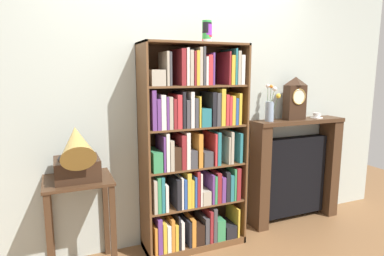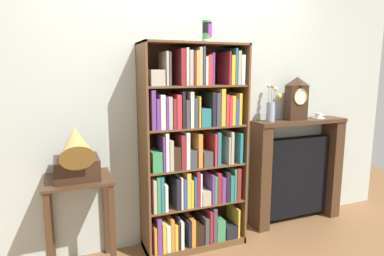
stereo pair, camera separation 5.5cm
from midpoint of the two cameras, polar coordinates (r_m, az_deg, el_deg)
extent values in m
cube|color=brown|center=(3.22, 1.30, -20.18)|extent=(7.67, 6.40, 0.02)
cube|color=beige|center=(3.12, 1.15, 4.62)|extent=(4.67, 0.08, 2.64)
cube|color=brown|center=(2.80, -7.83, -4.35)|extent=(0.02, 0.35, 1.84)
cube|color=brown|center=(3.14, 8.50, -2.85)|extent=(0.02, 0.35, 1.84)
cube|color=#4C311C|center=(3.10, -0.42, -2.91)|extent=(0.93, 0.01, 1.84)
cube|color=brown|center=(2.87, 0.85, 14.37)|extent=(0.93, 0.35, 0.02)
cube|color=brown|center=(3.26, 0.77, -18.97)|extent=(0.93, 0.35, 0.06)
cube|color=orange|center=(3.06, -6.51, -17.89)|extent=(0.02, 0.30, 0.24)
cube|color=#663884|center=(3.05, -5.80, -17.25)|extent=(0.04, 0.29, 0.31)
cube|color=gold|center=(3.06, -5.00, -17.53)|extent=(0.03, 0.28, 0.27)
cube|color=white|center=(3.08, -4.26, -17.68)|extent=(0.03, 0.27, 0.24)
cube|color=orange|center=(3.08, -3.62, -17.19)|extent=(0.03, 0.28, 0.29)
cube|color=gold|center=(3.09, -2.88, -17.63)|extent=(0.03, 0.24, 0.24)
cube|color=black|center=(3.09, -2.53, -16.88)|extent=(0.02, 0.28, 0.30)
cube|color=white|center=(3.11, -1.99, -17.21)|extent=(0.03, 0.28, 0.25)
cube|color=black|center=(3.12, -0.59, -17.30)|extent=(0.02, 0.24, 0.24)
cube|color=orange|center=(3.15, -0.17, -16.85)|extent=(0.04, 0.30, 0.25)
cube|color=black|center=(3.18, 0.96, -17.21)|extent=(0.08, 0.28, 0.19)
cube|color=#424247|center=(3.19, 2.17, -16.59)|extent=(0.04, 0.28, 0.24)
cube|color=maroon|center=(3.19, 2.97, -16.08)|extent=(0.03, 0.26, 0.30)
cube|color=#424247|center=(3.21, 3.54, -15.73)|extent=(0.03, 0.28, 0.32)
cube|color=#388E56|center=(3.25, 4.61, -16.55)|extent=(0.08, 0.26, 0.20)
cube|color=black|center=(3.30, 6.47, -16.91)|extent=(0.11, 0.23, 0.12)
cube|color=gold|center=(3.30, 7.62, -15.40)|extent=(0.02, 0.24, 0.28)
cube|color=brown|center=(3.09, 0.78, -12.60)|extent=(0.89, 0.33, 0.02)
cube|color=#B2A893|center=(2.90, -6.62, -10.97)|extent=(0.03, 0.30, 0.29)
cube|color=#388E56|center=(2.88, -5.83, -10.90)|extent=(0.03, 0.24, 0.31)
cube|color=teal|center=(2.89, -5.17, -10.87)|extent=(0.03, 0.24, 0.31)
cube|color=white|center=(2.94, -4.74, -11.22)|extent=(0.02, 0.31, 0.23)
cube|color=black|center=(2.95, -2.61, -10.78)|extent=(0.04, 0.28, 0.26)
cube|color=white|center=(2.95, -1.98, -10.64)|extent=(0.02, 0.26, 0.28)
cube|color=#2D519E|center=(2.97, -1.52, -10.67)|extent=(0.03, 0.27, 0.26)
cube|color=gold|center=(2.98, -0.97, -10.07)|extent=(0.04, 0.30, 0.31)
cube|color=gold|center=(3.01, -0.42, -10.55)|extent=(0.02, 0.31, 0.25)
cube|color=#2D519E|center=(2.99, 0.28, -10.41)|extent=(0.02, 0.26, 0.27)
cube|color=maroon|center=(3.01, 0.58, -9.80)|extent=(0.03, 0.30, 0.32)
cube|color=white|center=(3.02, 1.08, -9.96)|extent=(0.02, 0.30, 0.30)
cube|color=#B2A893|center=(3.04, 2.35, -11.56)|extent=(0.08, 0.21, 0.13)
cube|color=#663884|center=(3.07, 3.12, -9.93)|extent=(0.02, 0.29, 0.27)
cube|color=#388E56|center=(3.09, 3.50, -9.93)|extent=(0.02, 0.31, 0.26)
cube|color=maroon|center=(3.07, 4.38, -9.86)|extent=(0.04, 0.24, 0.28)
cube|color=#663884|center=(3.13, 4.82, -9.91)|extent=(0.04, 0.31, 0.23)
cube|color=black|center=(3.13, 5.60, -9.48)|extent=(0.04, 0.30, 0.28)
cube|color=teal|center=(3.16, 6.23, -9.63)|extent=(0.03, 0.31, 0.24)
cube|color=#388E56|center=(3.15, 6.93, -9.18)|extent=(0.02, 0.27, 0.30)
cube|color=maroon|center=(3.15, 7.64, -9.16)|extent=(0.04, 0.24, 0.30)
cube|color=brown|center=(2.98, 0.80, -6.32)|extent=(0.89, 0.33, 0.02)
cube|color=#388E56|center=(2.80, -6.13, -5.42)|extent=(0.08, 0.27, 0.17)
cube|color=#663884|center=(2.79, -4.97, -4.13)|extent=(0.02, 0.24, 0.29)
cube|color=white|center=(2.80, -4.42, -3.83)|extent=(0.03, 0.25, 0.32)
cube|color=#B2A893|center=(2.84, -3.87, -4.26)|extent=(0.03, 0.30, 0.26)
cube|color=#382316|center=(2.83, -2.65, -4.97)|extent=(0.06, 0.22, 0.20)
cube|color=maroon|center=(2.86, -1.81, -3.79)|extent=(0.04, 0.28, 0.29)
cube|color=white|center=(2.87, -1.02, -3.55)|extent=(0.03, 0.27, 0.31)
cube|color=#424247|center=(2.91, -0.12, -4.95)|extent=(0.06, 0.28, 0.15)
cube|color=orange|center=(2.90, 1.21, -3.58)|extent=(0.04, 0.25, 0.29)
cube|color=#424247|center=(2.93, 2.58, -5.05)|extent=(0.09, 0.22, 0.13)
cube|color=#C63338|center=(2.97, 3.62, -3.38)|extent=(0.02, 0.28, 0.28)
cube|color=teal|center=(2.97, 4.32, -3.29)|extent=(0.03, 0.24, 0.29)
cube|color=#B2A893|center=(3.02, 6.05, -3.56)|extent=(0.02, 0.24, 0.25)
cube|color=#B2A893|center=(3.03, 6.52, -3.11)|extent=(0.03, 0.25, 0.29)
cube|color=teal|center=(3.07, 8.03, -3.15)|extent=(0.03, 0.24, 0.27)
cube|color=brown|center=(2.90, 0.82, 0.37)|extent=(0.89, 0.33, 0.02)
cube|color=#663884|center=(2.72, -6.75, 3.26)|extent=(0.03, 0.27, 0.32)
cube|color=#663884|center=(2.73, -5.93, 2.56)|extent=(0.03, 0.26, 0.25)
cube|color=white|center=(2.75, -5.29, 2.98)|extent=(0.04, 0.30, 0.28)
cube|color=#663884|center=(2.75, -4.51, 2.81)|extent=(0.02, 0.27, 0.26)
cube|color=#B2A893|center=(2.77, -4.01, 2.85)|extent=(0.03, 0.28, 0.26)
cube|color=maroon|center=(2.78, -3.34, 2.73)|extent=(0.03, 0.30, 0.25)
cube|color=#C63338|center=(2.78, -2.45, 3.03)|extent=(0.04, 0.25, 0.28)
cube|color=black|center=(2.80, -1.81, 3.33)|extent=(0.02, 0.29, 0.30)
cube|color=#424247|center=(2.80, -1.02, 2.65)|extent=(0.03, 0.26, 0.23)
cube|color=white|center=(2.83, -0.45, 3.40)|extent=(0.03, 0.30, 0.30)
cube|color=#424247|center=(2.82, 0.49, 2.81)|extent=(0.03, 0.24, 0.25)
cube|color=gold|center=(2.86, 0.82, 3.07)|extent=(0.02, 0.30, 0.26)
cube|color=teal|center=(2.85, 2.24, 1.97)|extent=(0.09, 0.21, 0.16)
cube|color=black|center=(2.90, 3.38, 3.44)|extent=(0.03, 0.26, 0.29)
cube|color=#424247|center=(2.91, 4.19, 3.39)|extent=(0.04, 0.25, 0.28)
cube|color=gold|center=(2.94, 4.87, 3.78)|extent=(0.04, 0.27, 0.32)
cube|color=#C63338|center=(2.96, 5.52, 3.33)|extent=(0.03, 0.28, 0.27)
cube|color=#C63338|center=(2.97, 6.09, 3.17)|extent=(0.02, 0.28, 0.25)
cube|color=gold|center=(2.97, 6.76, 3.21)|extent=(0.03, 0.24, 0.26)
cube|color=#2D519E|center=(3.02, 7.03, 3.09)|extent=(0.03, 0.30, 0.23)
cube|color=gold|center=(3.02, 7.67, 3.49)|extent=(0.03, 0.28, 0.28)
cube|color=brown|center=(2.86, 0.83, 7.34)|extent=(0.89, 0.33, 0.02)
cube|color=#B2A893|center=(2.69, -5.93, 8.68)|extent=(0.11, 0.23, 0.13)
cube|color=#B2A893|center=(2.72, -4.37, 10.22)|extent=(0.02, 0.23, 0.27)
cube|color=#424247|center=(2.73, -3.97, 10.17)|extent=(0.02, 0.25, 0.27)
cube|color=maroon|center=(2.78, -1.88, 10.48)|extent=(0.04, 0.28, 0.29)
cube|color=white|center=(2.79, -1.14, 10.54)|extent=(0.02, 0.27, 0.30)
cube|color=#B2A893|center=(2.78, -0.36, 10.38)|extent=(0.03, 0.24, 0.28)
cube|color=maroon|center=(2.82, 0.03, 10.29)|extent=(0.02, 0.29, 0.28)
cube|color=gold|center=(2.82, 0.61, 10.34)|extent=(0.03, 0.26, 0.28)
cube|color=#B2A893|center=(2.82, 1.28, 10.62)|extent=(0.03, 0.24, 0.31)
cube|color=#424247|center=(2.84, 1.69, 10.66)|extent=(0.02, 0.26, 0.31)
cube|color=white|center=(2.87, 1.98, 9.86)|extent=(0.02, 0.30, 0.23)
cube|color=#C63338|center=(2.87, 2.69, 10.00)|extent=(0.04, 0.27, 0.25)
cube|color=#663884|center=(2.88, 3.18, 10.16)|extent=(0.02, 0.28, 0.27)
cube|color=maroon|center=(2.93, 6.08, 10.25)|extent=(0.02, 0.24, 0.28)
cube|color=gold|center=(2.95, 6.62, 9.94)|extent=(0.03, 0.25, 0.25)
cube|color=teal|center=(2.98, 6.94, 10.48)|extent=(0.02, 0.29, 0.31)
cube|color=#B2A893|center=(2.99, 7.58, 10.28)|extent=(0.03, 0.27, 0.29)
cube|color=white|center=(3.00, 8.26, 9.94)|extent=(0.03, 0.25, 0.25)
cylinder|color=white|center=(2.89, 3.19, 15.39)|extent=(0.08, 0.08, 0.09)
cylinder|color=red|center=(2.89, 3.19, 15.70)|extent=(0.08, 0.08, 0.09)
cylinder|color=green|center=(2.89, 3.18, 16.02)|extent=(0.08, 0.08, 0.09)
cylinder|color=red|center=(2.90, 3.23, 16.33)|extent=(0.08, 0.08, 0.09)
cylinder|color=purple|center=(2.90, 3.23, 16.65)|extent=(0.08, 0.08, 0.09)
cylinder|color=black|center=(2.90, 3.19, 16.97)|extent=(0.08, 0.08, 0.09)
cylinder|color=green|center=(2.90, 3.18, 17.27)|extent=(0.08, 0.08, 0.09)
cube|color=#472D1C|center=(2.73, -18.70, -8.45)|extent=(0.51, 0.44, 0.02)
cube|color=#472D1C|center=(2.70, -22.97, -17.87)|extent=(0.04, 0.04, 0.76)
cube|color=#472D1C|center=(2.72, -13.06, -17.13)|extent=(0.04, 0.04, 0.76)
cube|color=#472D1C|center=(3.05, -22.85, -14.64)|extent=(0.04, 0.04, 0.76)
cube|color=#472D1C|center=(3.06, -14.18, -14.02)|extent=(0.04, 0.04, 0.76)
cube|color=#382316|center=(2.70, -18.81, -6.58)|extent=(0.33, 0.31, 0.16)
cylinder|color=black|center=(2.68, -18.91, -4.79)|extent=(0.27, 0.27, 0.01)
cylinder|color=#B79347|center=(2.63, -18.88, -4.52)|extent=(0.03, 0.03, 0.06)
cone|color=#B79347|center=(2.52, -18.93, -2.31)|extent=(0.24, 0.41, 0.39)
cube|color=#472D1C|center=(3.59, 18.67, 1.09)|extent=(1.04, 0.25, 0.04)
cube|color=#472D1C|center=(3.44, 12.21, -8.48)|extent=(0.12, 0.22, 1.07)
cube|color=#472D1C|center=(4.01, 23.30, -6.44)|extent=(0.12, 0.22, 1.07)
cube|color=black|center=(3.75, 17.79, -8.06)|extent=(0.76, 0.12, 0.86)
cube|color=#382316|center=(3.52, 18.06, 4.20)|extent=(0.21, 0.11, 0.35)
pyramid|color=#382316|center=(3.51, 18.24, 7.75)|extent=(0.21, 0.11, 0.09)
cylinder|color=silver|center=(3.47, 18.74, 5.14)|extent=(0.15, 0.01, 0.15)
torus|color=#B79347|center=(3.47, 18.77, 5.13)|extent=(0.16, 0.01, 0.16)
cylinder|color=#99B2D1|center=(3.34, 13.94, 2.78)|extent=(0.09, 0.09, 0.20)
cylinder|color=#4C753D|center=(3.34, 14.19, 3.96)|extent=(0.06, 0.03, 0.31)
sphere|color=silver|center=(3.34, 14.80, 6.57)|extent=(0.04, 0.04, 0.04)
cylinder|color=#4C753D|center=(3.33, 14.74, 3.34)|extent=(0.05, 0.05, 0.24)
sphere|color=yellow|center=(3.31, 15.39, 5.37)|extent=(0.05, 0.05, 0.05)
cylinder|color=#4C753D|center=(3.34, 14.01, 4.15)|extent=(0.04, 0.03, 0.33)
sphere|color=orange|center=(3.35, 14.24, 6.97)|extent=(0.03, 0.03, 0.03)
cylinder|color=#4C753D|center=(3.36, 13.63, 4.25)|extent=(0.02, 0.04, 0.33)
sphere|color=silver|center=(3.37, 13.68, 7.09)|extent=(0.04, 0.04, 0.04)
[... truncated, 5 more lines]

